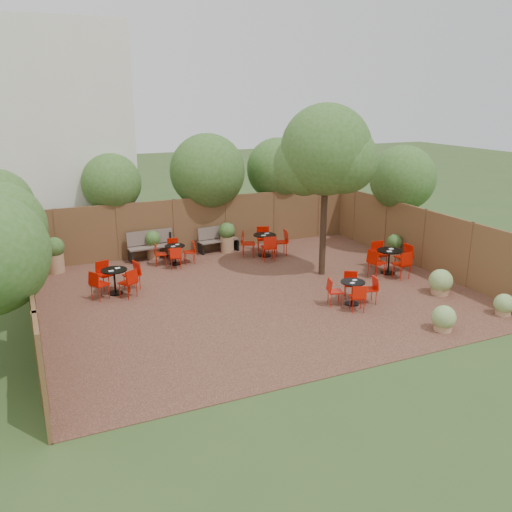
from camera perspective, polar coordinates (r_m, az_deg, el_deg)
name	(u,v)px	position (r m, az deg, el deg)	size (l,w,h in m)	color
ground	(257,294)	(15.66, 0.13, -4.07)	(80.00, 80.00, 0.00)	#354F23
courtyard_paving	(257,294)	(15.65, 0.13, -4.04)	(12.00, 10.00, 0.02)	#391D17
fence_back	(201,224)	(19.83, -5.82, 3.36)	(12.00, 0.08, 2.00)	#4C311C
fence_left	(31,292)	(14.10, -22.75, -3.50)	(0.08, 10.00, 2.00)	#4C311C
fence_right	(423,239)	(18.52, 17.32, 1.71)	(0.08, 10.00, 2.00)	#4C311C
neighbour_building	(56,139)	(21.45, -20.44, 11.55)	(5.00, 4.00, 8.00)	silver
overhang_foliage	(191,187)	(17.44, -6.92, 7.23)	(15.65, 10.71, 2.79)	#31581C
courtyard_tree	(326,155)	(16.64, 7.42, 10.56)	(2.88, 2.79, 5.34)	black
park_bench_left	(151,245)	(19.09, -11.09, 1.17)	(1.66, 0.63, 1.01)	brown
park_bench_right	(218,239)	(19.77, -4.09, 1.84)	(1.53, 0.67, 0.92)	brown
bistro_tables	(265,262)	(17.14, 0.94, -0.62)	(9.95, 6.93, 0.91)	black
planters	(186,245)	(18.64, -7.48, 1.15)	(11.38, 4.21, 1.17)	#A07550
low_shrubs	(455,297)	(15.44, 20.37, -4.12)	(2.70, 2.63, 0.74)	#A07550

